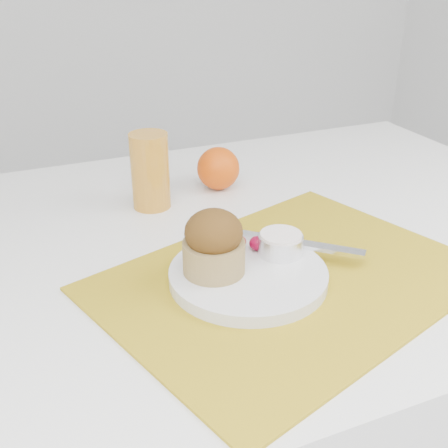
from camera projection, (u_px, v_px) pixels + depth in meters
name	position (u px, v px, depth m)	size (l,w,h in m)	color
table	(231.00, 413.00, 1.03)	(1.20, 0.80, 0.75)	white
placemat	(289.00, 279.00, 0.74)	(0.48, 0.35, 0.00)	#B19118
plate	(248.00, 275.00, 0.73)	(0.21, 0.21, 0.02)	silver
ramekin	(281.00, 245.00, 0.76)	(0.06, 0.06, 0.03)	white
cream	(281.00, 236.00, 0.75)	(0.06, 0.06, 0.01)	white
raspberry_near	(239.00, 242.00, 0.77)	(0.02, 0.02, 0.02)	#5B020B
raspberry_far	(257.00, 243.00, 0.77)	(0.02, 0.02, 0.02)	#62021C
butter_knife	(284.00, 241.00, 0.79)	(0.22, 0.02, 0.01)	silver
orange	(218.00, 168.00, 1.00)	(0.08, 0.08, 0.08)	#E75208
juice_glass	(150.00, 171.00, 0.92)	(0.06, 0.06, 0.13)	orange
muffin	(214.00, 244.00, 0.70)	(0.10, 0.10, 0.09)	#A78A51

